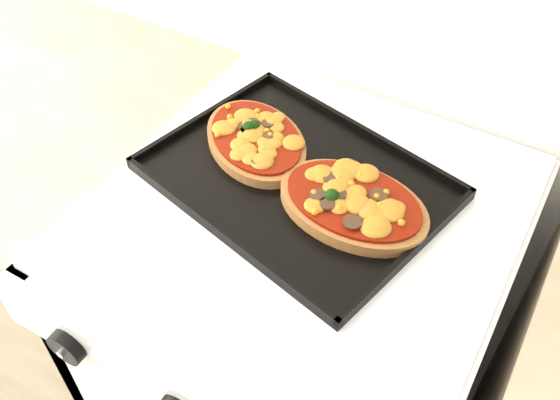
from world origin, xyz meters
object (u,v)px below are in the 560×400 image
Objects in this scene: stove at (299,362)px; baking_tray at (297,178)px; pizza_left at (256,139)px; pizza_right at (353,202)px.

stove is 0.47m from baking_tray.
stove is at bearing -27.65° from pizza_left.
pizza_right reaches higher than stove.
baking_tray is at bearing 171.15° from pizza_right.
baking_tray reaches higher than stove.
pizza_left reaches higher than stove.
pizza_left is at bearing 174.12° from baking_tray.
stove is at bearing -31.33° from baking_tray.
baking_tray is 0.10m from pizza_right.
pizza_right is at bearing -13.94° from pizza_left.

